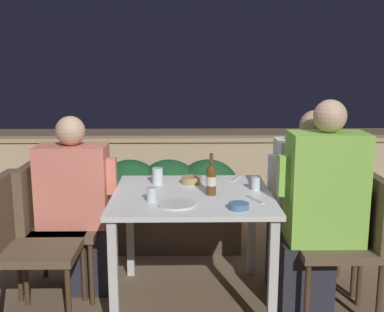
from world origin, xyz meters
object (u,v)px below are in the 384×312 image
chair_left_near (22,234)px  chair_left_far (49,215)px  chair_right_near (352,231)px  beer_bottle (211,179)px  potted_plant (327,200)px  person_green_blouse (320,211)px  person_coral_top (79,206)px  person_white_polo (305,204)px  chair_right_far (336,215)px

chair_left_near → chair_left_far: 0.36m
chair_left_far → chair_right_near: 1.93m
beer_bottle → potted_plant: size_ratio=0.37×
chair_left_near → person_green_blouse: bearing=0.6°
potted_plant → person_coral_top: bearing=-160.4°
chair_left_far → beer_bottle: (1.06, -0.22, 0.29)m
beer_bottle → potted_plant: bearing=41.6°
person_coral_top → beer_bottle: 0.92m
chair_right_near → beer_bottle: (-0.84, 0.12, 0.29)m
beer_bottle → person_white_polo: bearing=16.4°
person_coral_top → person_white_polo: bearing=-1.4°
chair_right_near → beer_bottle: 0.90m
chair_left_near → beer_bottle: bearing=6.8°
chair_left_near → person_coral_top: size_ratio=0.74×
person_coral_top → chair_right_near: 1.73m
beer_bottle → chair_right_near: bearing=-7.8°
person_coral_top → chair_right_far: size_ratio=1.36×
person_green_blouse → chair_right_near: bearing=0.0°
chair_right_far → chair_left_far: bearing=178.9°
beer_bottle → potted_plant: 1.39m
chair_left_far → chair_right_far: same height
person_coral_top → potted_plant: bearing=19.6°
chair_left_near → person_coral_top: 0.45m
chair_left_near → person_coral_top: bearing=53.2°
chair_left_far → beer_bottle: bearing=-11.8°
person_white_polo → potted_plant: person_white_polo is taller
potted_plant → beer_bottle: bearing=-138.4°
person_coral_top → chair_right_near: (1.70, -0.34, -0.06)m
person_white_polo → person_green_blouse: bearing=-88.9°
person_white_polo → potted_plant: 0.80m
person_coral_top → beer_bottle: person_coral_top is taller
chair_right_far → beer_bottle: bearing=-167.4°
potted_plant → person_green_blouse: bearing=-109.5°
chair_left_near → chair_right_near: 1.96m
person_coral_top → person_white_polo: size_ratio=0.97×
person_coral_top → person_green_blouse: person_green_blouse is taller
beer_bottle → person_green_blouse: bearing=-10.3°
person_white_polo → potted_plant: bearing=62.7°
person_green_blouse → potted_plant: bearing=70.5°
person_white_polo → beer_bottle: (-0.63, -0.19, 0.22)m
chair_left_near → beer_bottle: size_ratio=3.41×
person_green_blouse → potted_plant: person_green_blouse is taller
potted_plant → chair_right_far: bearing=-102.6°
chair_right_near → chair_right_far: same height
chair_left_far → person_green_blouse: size_ratio=0.66×
person_green_blouse → potted_plant: 1.08m
chair_left_far → person_coral_top: (0.21, -0.00, 0.06)m
chair_right_near → person_white_polo: person_white_polo is taller
beer_bottle → chair_left_far: bearing=168.2°
person_coral_top → person_green_blouse: bearing=-12.8°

